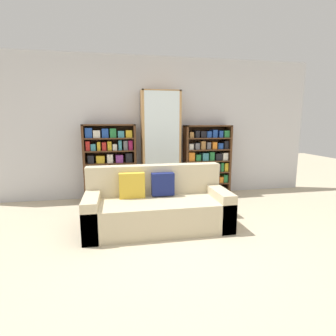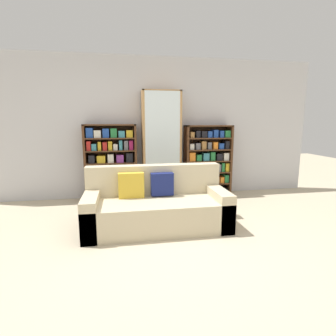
{
  "view_description": "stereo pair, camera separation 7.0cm",
  "coord_description": "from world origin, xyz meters",
  "px_view_note": "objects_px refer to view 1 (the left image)",
  "views": [
    {
      "loc": [
        -0.65,
        -2.91,
        1.48
      ],
      "look_at": [
        0.15,
        1.3,
        0.72
      ],
      "focal_mm": 28.0,
      "sensor_mm": 36.0,
      "label": 1
    },
    {
      "loc": [
        -0.58,
        -2.92,
        1.48
      ],
      "look_at": [
        0.15,
        1.3,
        0.72
      ],
      "focal_mm": 28.0,
      "sensor_mm": 36.0,
      "label": 2
    }
  ],
  "objects_px": {
    "bookshelf_right": "(207,162)",
    "wine_bottle": "(201,194)",
    "couch": "(157,207)",
    "bookshelf_left": "(111,163)",
    "display_cabinet": "(161,146)"
  },
  "relations": [
    {
      "from": "bookshelf_right",
      "to": "wine_bottle",
      "type": "height_order",
      "value": "bookshelf_right"
    },
    {
      "from": "couch",
      "to": "wine_bottle",
      "type": "distance_m",
      "value": 1.4
    },
    {
      "from": "bookshelf_right",
      "to": "wine_bottle",
      "type": "xyz_separation_m",
      "value": [
        -0.26,
        -0.46,
        -0.53
      ]
    },
    {
      "from": "bookshelf_left",
      "to": "bookshelf_right",
      "type": "bearing_deg",
      "value": 0.01
    },
    {
      "from": "bookshelf_left",
      "to": "display_cabinet",
      "type": "xyz_separation_m",
      "value": [
        0.95,
        -0.02,
        0.32
      ]
    },
    {
      "from": "bookshelf_left",
      "to": "display_cabinet",
      "type": "bearing_deg",
      "value": -0.95
    },
    {
      "from": "bookshelf_left",
      "to": "bookshelf_right",
      "type": "relative_size",
      "value": 1.02
    },
    {
      "from": "bookshelf_right",
      "to": "wine_bottle",
      "type": "distance_m",
      "value": 0.75
    },
    {
      "from": "wine_bottle",
      "to": "bookshelf_right",
      "type": "bearing_deg",
      "value": 60.79
    },
    {
      "from": "couch",
      "to": "wine_bottle",
      "type": "xyz_separation_m",
      "value": [
        0.98,
        0.99,
        -0.15
      ]
    },
    {
      "from": "bookshelf_left",
      "to": "bookshelf_right",
      "type": "xyz_separation_m",
      "value": [
        1.9,
        0.0,
        -0.03
      ]
    },
    {
      "from": "display_cabinet",
      "to": "bookshelf_left",
      "type": "bearing_deg",
      "value": 179.05
    },
    {
      "from": "couch",
      "to": "display_cabinet",
      "type": "xyz_separation_m",
      "value": [
        0.29,
        1.44,
        0.73
      ]
    },
    {
      "from": "couch",
      "to": "wine_bottle",
      "type": "relative_size",
      "value": 5.58
    },
    {
      "from": "couch",
      "to": "bookshelf_right",
      "type": "relative_size",
      "value": 1.4
    }
  ]
}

